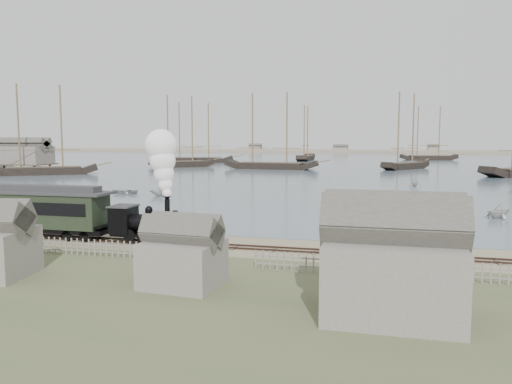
# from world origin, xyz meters

# --- Properties ---
(ground) EXTENTS (600.00, 600.00, 0.00)m
(ground) POSITION_xyz_m (0.00, 0.00, 0.00)
(ground) COLOR gray
(ground) RESTS_ON ground
(harbor_water) EXTENTS (600.00, 336.00, 0.06)m
(harbor_water) POSITION_xyz_m (0.00, 170.00, 0.03)
(harbor_water) COLOR #495968
(harbor_water) RESTS_ON ground
(rail_track) EXTENTS (120.00, 1.80, 0.16)m
(rail_track) POSITION_xyz_m (0.00, -2.00, 0.04)
(rail_track) COLOR #37241E
(rail_track) RESTS_ON ground
(picket_fence_west) EXTENTS (19.00, 0.10, 1.20)m
(picket_fence_west) POSITION_xyz_m (-6.50, -7.00, 0.00)
(picket_fence_west) COLOR slate
(picket_fence_west) RESTS_ON ground
(picket_fence_east) EXTENTS (15.00, 0.10, 1.20)m
(picket_fence_east) POSITION_xyz_m (12.50, -7.50, 0.00)
(picket_fence_east) COLOR slate
(picket_fence_east) RESTS_ON ground
(shed_mid) EXTENTS (4.00, 3.50, 3.60)m
(shed_mid) POSITION_xyz_m (2.00, -12.00, 0.00)
(shed_mid) COLOR slate
(shed_mid) RESTS_ON ground
(shed_right) EXTENTS (6.00, 5.00, 5.10)m
(shed_right) POSITION_xyz_m (13.00, -14.00, 0.00)
(shed_right) COLOR slate
(shed_right) RESTS_ON ground
(far_spit) EXTENTS (500.00, 20.00, 1.80)m
(far_spit) POSITION_xyz_m (0.00, 250.00, 0.00)
(far_spit) COLOR tan
(far_spit) RESTS_ON ground
(locomotive) EXTENTS (6.79, 2.53, 8.46)m
(locomotive) POSITION_xyz_m (-4.03, -2.00, 3.92)
(locomotive) COLOR black
(locomotive) RESTS_ON ground
(passenger_coach) EXTENTS (15.36, 2.96, 3.73)m
(passenger_coach) POSITION_xyz_m (-16.12, -2.00, 2.34)
(passenger_coach) COLOR black
(passenger_coach) RESTS_ON ground
(beached_dinghy) EXTENTS (2.91, 3.72, 0.70)m
(beached_dinghy) POSITION_xyz_m (-18.57, 1.27, 0.35)
(beached_dinghy) COLOR beige
(beached_dinghy) RESTS_ON ground
(rowboat_0) EXTENTS (4.62, 4.40, 0.78)m
(rowboat_0) POSITION_xyz_m (-28.07, 13.52, 0.45)
(rowboat_0) COLOR beige
(rowboat_0) RESTS_ON harbor_water
(rowboat_1) EXTENTS (4.10, 4.13, 1.65)m
(rowboat_1) POSITION_xyz_m (-17.42, 27.06, 0.88)
(rowboat_1) COLOR beige
(rowboat_1) RESTS_ON harbor_water
(rowboat_2) EXTENTS (3.68, 1.59, 1.39)m
(rowboat_2) POSITION_xyz_m (8.38, 12.39, 0.75)
(rowboat_2) COLOR beige
(rowboat_2) RESTS_ON harbor_water
(rowboat_3) EXTENTS (2.81, 3.83, 0.77)m
(rowboat_3) POSITION_xyz_m (11.71, 30.59, 0.44)
(rowboat_3) COLOR beige
(rowboat_3) RESTS_ON harbor_water
(rowboat_4) EXTENTS (3.58, 3.69, 1.48)m
(rowboat_4) POSITION_xyz_m (24.07, 17.56, 0.80)
(rowboat_4) COLOR beige
(rowboat_4) RESTS_ON harbor_water
(rowboat_6) EXTENTS (2.95, 4.06, 0.83)m
(rowboat_6) POSITION_xyz_m (-23.87, 28.58, 0.47)
(rowboat_6) COLOR beige
(rowboat_6) RESTS_ON harbor_water
(rowboat_7) EXTENTS (2.69, 2.34, 1.38)m
(rowboat_7) POSITION_xyz_m (18.01, 50.80, 0.75)
(rowboat_7) COLOR beige
(rowboat_7) RESTS_ON harbor_water
(schooner_0) EXTENTS (21.79, 16.77, 20.00)m
(schooner_0) POSITION_xyz_m (-60.22, 58.95, 10.06)
(schooner_0) COLOR black
(schooner_0) RESTS_ON harbor_water
(schooner_1) EXTENTS (16.78, 14.56, 20.00)m
(schooner_1) POSITION_xyz_m (-41.77, 93.56, 10.06)
(schooner_1) COLOR black
(schooner_1) RESTS_ON harbor_water
(schooner_2) EXTENTS (24.86, 7.65, 20.00)m
(schooner_2) POSITION_xyz_m (-15.64, 91.25, 10.06)
(schooner_2) COLOR black
(schooner_2) RESTS_ON harbor_water
(schooner_3) EXTENTS (13.50, 16.86, 20.00)m
(schooner_3) POSITION_xyz_m (18.70, 99.25, 10.06)
(schooner_3) COLOR black
(schooner_3) RESTS_ON harbor_water
(schooner_6) EXTENTS (25.52, 12.91, 20.00)m
(schooner_6) POSITION_xyz_m (-47.55, 119.53, 10.06)
(schooner_6) COLOR black
(schooner_6) RESTS_ON harbor_water
(schooner_7) EXTENTS (4.90, 20.49, 20.00)m
(schooner_7) POSITION_xyz_m (-14.37, 145.04, 10.06)
(schooner_7) COLOR black
(schooner_7) RESTS_ON harbor_water
(schooner_8) EXTENTS (21.08, 8.71, 20.00)m
(schooner_8) POSITION_xyz_m (29.58, 158.10, 10.06)
(schooner_8) COLOR black
(schooner_8) RESTS_ON harbor_water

